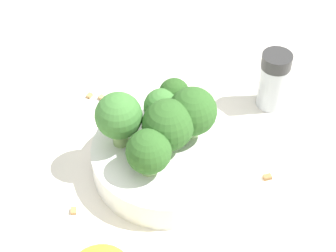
% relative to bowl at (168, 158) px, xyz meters
% --- Properties ---
extents(ground_plane, '(3.00, 3.00, 0.00)m').
position_rel_bowl_xyz_m(ground_plane, '(0.00, 0.00, -0.02)').
color(ground_plane, silver).
extents(bowl, '(0.16, 0.16, 0.03)m').
position_rel_bowl_xyz_m(bowl, '(0.00, 0.00, 0.00)').
color(bowl, white).
rests_on(bowl, ground_plane).
extents(broccoli_floret_0, '(0.05, 0.05, 0.06)m').
position_rel_bowl_xyz_m(broccoli_floret_0, '(0.02, 0.02, 0.05)').
color(broccoli_floret_0, '#8EB770').
rests_on(broccoli_floret_0, bowl).
extents(broccoli_floret_1, '(0.05, 0.05, 0.06)m').
position_rel_bowl_xyz_m(broccoli_floret_1, '(-0.05, -0.00, 0.05)').
color(broccoli_floret_1, '#7A9E5B').
rests_on(broccoli_floret_1, bowl).
extents(broccoli_floret_2, '(0.05, 0.05, 0.06)m').
position_rel_bowl_xyz_m(broccoli_floret_2, '(-0.00, 0.00, 0.05)').
color(broccoli_floret_2, '#8EB770').
rests_on(broccoli_floret_2, bowl).
extents(broccoli_floret_3, '(0.04, 0.04, 0.05)m').
position_rel_bowl_xyz_m(broccoli_floret_3, '(-0.01, -0.03, 0.04)').
color(broccoli_floret_3, '#8EB770').
rests_on(broccoli_floret_3, bowl).
extents(broccoli_floret_4, '(0.03, 0.03, 0.05)m').
position_rel_bowl_xyz_m(broccoli_floret_4, '(0.00, 0.04, 0.05)').
color(broccoli_floret_4, '#84AD66').
rests_on(broccoli_floret_4, bowl).
extents(broccoli_floret_5, '(0.04, 0.04, 0.05)m').
position_rel_bowl_xyz_m(broccoli_floret_5, '(-0.01, 0.03, 0.04)').
color(broccoli_floret_5, '#8EB770').
rests_on(broccoli_floret_5, bowl).
extents(pepper_shaker, '(0.03, 0.03, 0.07)m').
position_rel_bowl_xyz_m(pepper_shaker, '(0.10, 0.11, 0.02)').
color(pepper_shaker, '#B2B7BC').
rests_on(pepper_shaker, ground_plane).
extents(almond_crumb_0, '(0.01, 0.01, 0.01)m').
position_rel_bowl_xyz_m(almond_crumb_0, '(-0.08, -0.07, -0.01)').
color(almond_crumb_0, '#AD7F4C').
rests_on(almond_crumb_0, ground_plane).
extents(almond_crumb_1, '(0.01, 0.01, 0.01)m').
position_rel_bowl_xyz_m(almond_crumb_1, '(-0.11, 0.10, -0.01)').
color(almond_crumb_1, '#AD7F4C').
rests_on(almond_crumb_1, ground_plane).
extents(almond_crumb_2, '(0.01, 0.01, 0.01)m').
position_rel_bowl_xyz_m(almond_crumb_2, '(-0.09, 0.09, -0.01)').
color(almond_crumb_2, tan).
rests_on(almond_crumb_2, ground_plane).
extents(almond_crumb_3, '(0.01, 0.01, 0.01)m').
position_rel_bowl_xyz_m(almond_crumb_3, '(0.07, 0.07, -0.01)').
color(almond_crumb_3, tan).
rests_on(almond_crumb_3, ground_plane).
extents(almond_crumb_4, '(0.01, 0.01, 0.01)m').
position_rel_bowl_xyz_m(almond_crumb_4, '(0.10, -0.00, -0.01)').
color(almond_crumb_4, olive).
rests_on(almond_crumb_4, ground_plane).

